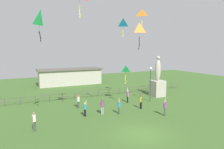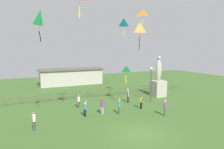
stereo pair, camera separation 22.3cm
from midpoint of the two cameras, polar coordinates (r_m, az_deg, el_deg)
The scene contains 18 objects.
ground_plane at distance 17.24m, azimuth 8.68°, elevation -16.81°, with size 80.00×80.00×0.00m, color #3D6028.
statue_monument at distance 30.39m, azimuth 13.51°, elevation -2.74°, with size 1.84×1.84×6.09m.
lamppost at distance 26.80m, azimuth 11.54°, elevation -0.69°, with size 0.36×0.36×4.69m.
person_0 at distance 21.10m, azimuth -7.59°, elevation -9.70°, with size 0.30×0.44×1.75m.
person_1 at distance 26.24m, azimuth 4.93°, elevation -6.06°, with size 0.38×0.50×1.96m.
person_2 at distance 21.79m, azimuth 15.44°, elevation -9.00°, with size 0.48×0.46×2.00m.
person_3 at distance 21.62m, azimuth -2.54°, elevation -9.01°, with size 0.50×0.31×1.66m.
person_4 at distance 24.12m, azimuth -9.43°, elevation -7.42°, with size 0.49×0.32×1.88m.
person_5 at distance 21.63m, azimuth 2.36°, elevation -9.10°, with size 0.33×0.46×1.84m.
person_6 at distance 23.73m, azimuth 8.75°, elevation -7.61°, with size 0.31×0.50×1.91m.
person_7 at distance 18.60m, azimuth -21.45°, elevation -12.20°, with size 0.36×0.41×1.69m.
kite_0 at distance 26.63m, azimuth 9.16°, elevation 17.03°, with size 1.07×1.06×2.31m.
kite_2 at distance 27.29m, azimuth 3.68°, elevation 14.69°, with size 1.21×1.08×2.35m.
kite_3 at distance 18.37m, azimuth -19.66°, elevation 15.14°, with size 0.94×0.95×2.69m.
kite_5 at distance 22.27m, azimuth 8.21°, elevation 12.94°, with size 1.05×0.81×2.89m.
kite_6 at distance 24.10m, azimuth 4.37°, elevation 1.32°, with size 0.90×0.76×2.26m.
waterfront_railing at distance 29.11m, azimuth -7.07°, elevation -5.47°, with size 36.05×0.06×0.95m.
pavilion_building at distance 40.48m, azimuth -11.56°, elevation -0.53°, with size 12.71×4.14×3.25m.
Camera 2 is at (-8.59, -13.19, 6.99)m, focal length 31.43 mm.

